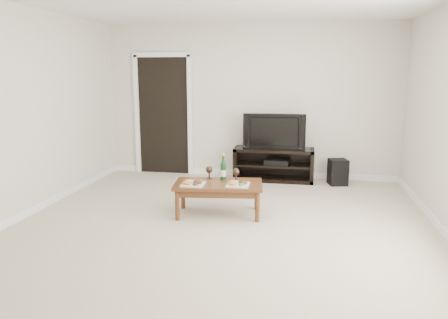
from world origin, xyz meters
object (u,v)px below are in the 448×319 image
television (274,131)px  subwoofer (338,172)px  media_console (274,164)px  coffee_table (218,199)px

television → subwoofer: television is taller
media_console → subwoofer: size_ratio=3.17×
television → coffee_table: (-0.56, -1.94, -0.63)m
subwoofer → coffee_table: (-1.61, -1.85, 0.00)m
television → coffee_table: size_ratio=0.92×
media_console → coffee_table: media_console is taller
television → media_console: bearing=0.0°
television → coffee_table: bearing=-107.5°
media_console → television: bearing=0.0°
media_console → coffee_table: 2.02m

